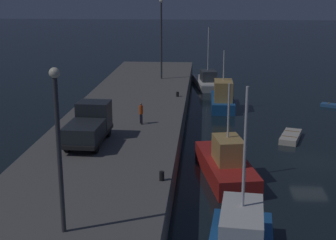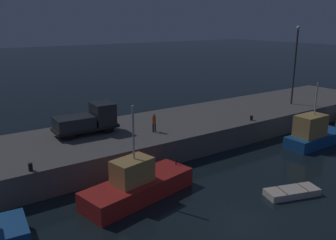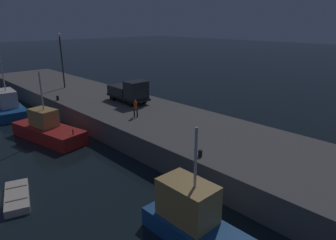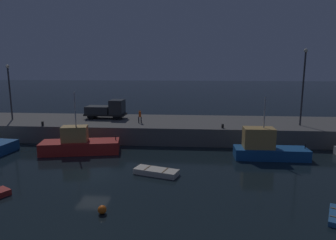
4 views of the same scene
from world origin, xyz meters
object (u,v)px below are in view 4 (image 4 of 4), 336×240
fishing_trawler_red (266,147)px  utility_truck (107,110)px  dinghy_orange_near (156,172)px  fishing_boat_white (79,144)px  bollard_west (43,124)px  dockworker (140,116)px  mooring_buoy_mid (102,210)px  lamp_post_west (9,87)px  lamp_post_east (303,82)px  bollard_central (223,126)px

fishing_trawler_red → utility_truck: size_ratio=1.29×
dinghy_orange_near → fishing_boat_white: bearing=147.1°
dinghy_orange_near → bollard_west: 17.63m
dinghy_orange_near → dockworker: size_ratio=2.39×
mooring_buoy_mid → bollard_west: size_ratio=1.05×
fishing_boat_white → lamp_post_west: size_ratio=1.17×
mooring_buoy_mid → lamp_post_east: bearing=46.3°
fishing_boat_white → lamp_post_east: 26.35m
bollard_west → dinghy_orange_near: bearing=-32.8°
lamp_post_west → utility_truck: lamp_post_west is taller
fishing_trawler_red → bollard_west: 25.43m
fishing_boat_white → fishing_trawler_red: bearing=-1.2°
fishing_trawler_red → utility_truck: fishing_trawler_red is taller
dinghy_orange_near → dockworker: bearing=106.0°
dockworker → bollard_central: 10.23m
bollard_west → bollard_central: bollard_west is taller
dinghy_orange_near → utility_truck: bearing=119.2°
utility_truck → fishing_trawler_red: bearing=-27.3°
fishing_trawler_red → dockworker: bearing=153.9°
fishing_boat_white → bollard_west: fishing_boat_white is taller
mooring_buoy_mid → bollard_central: bollard_central is taller
lamp_post_west → bollard_central: (27.27, -3.39, -4.01)m
fishing_boat_white → mooring_buoy_mid: (6.31, -12.81, -0.66)m
fishing_boat_white → bollard_west: 7.09m
fishing_trawler_red → bollard_central: bearing=130.5°
mooring_buoy_mid → dinghy_orange_near: bearing=70.1°
fishing_boat_white → lamp_post_east: size_ratio=0.94×
mooring_buoy_mid → lamp_post_east: 27.58m
dinghy_orange_near → lamp_post_east: lamp_post_east is taller
fishing_boat_white → utility_truck: fishing_boat_white is taller
dinghy_orange_near → lamp_post_east: 21.23m
lamp_post_west → utility_truck: (12.40, 1.75, -3.02)m
lamp_post_east → utility_truck: size_ratio=1.62×
fishing_boat_white → bollard_central: 15.95m
dockworker → lamp_post_west: bearing=176.2°
mooring_buoy_mid → bollard_west: 20.66m
dinghy_orange_near → lamp_post_east: (15.88, 12.22, 7.00)m
dockworker → bollard_west: 11.56m
bollard_west → dockworker: bearing=12.9°
fishing_boat_white → bollard_central: size_ratio=18.24×
fishing_boat_white → dockworker: bearing=49.6°
dockworker → bollard_central: size_ratio=3.61×
fishing_trawler_red → dockworker: fishing_trawler_red is taller
lamp_post_east → mooring_buoy_mid: bearing=-133.7°
mooring_buoy_mid → dockworker: bearing=92.7°
lamp_post_east → bollard_west: bearing=-174.9°
bollard_west → utility_truck: bearing=40.8°
fishing_trawler_red → dockworker: size_ratio=4.28×
dockworker → lamp_post_east: bearing=0.4°
utility_truck → bollard_west: size_ratio=10.59×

